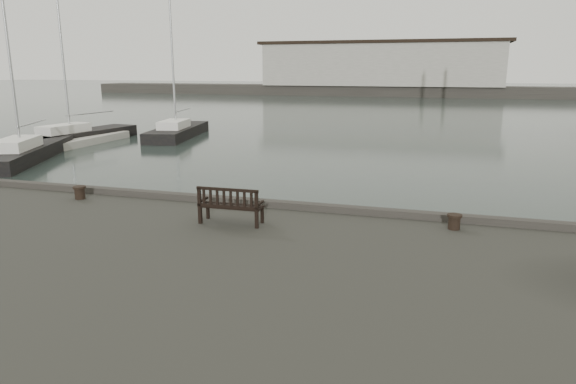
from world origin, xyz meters
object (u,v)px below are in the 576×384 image
at_px(bench, 231,212).
at_px(bollard_right, 454,222).
at_px(yacht_c, 25,156).
at_px(bollard_left, 80,193).
at_px(yacht_b, 77,139).
at_px(yacht_d, 178,134).

height_order(bench, bollard_right, bench).
distance_m(bollard_right, yacht_c, 26.93).
bearing_deg(yacht_c, bench, -57.76).
height_order(bollard_left, yacht_b, yacht_b).
bearing_deg(yacht_d, bench, -70.27).
xyz_separation_m(bollard_left, yacht_b, (-15.73, 19.35, -1.50)).
distance_m(bollard_right, yacht_b, 32.50).
bearing_deg(bollard_left, bench, -10.89).
distance_m(bench, bollard_right, 5.35).
bearing_deg(yacht_d, yacht_b, -150.76).
bearing_deg(yacht_d, bollard_left, -78.87).
xyz_separation_m(bollard_right, yacht_d, (-20.46, 24.13, -1.51)).
xyz_separation_m(bollard_right, yacht_c, (-24.03, 12.06, -1.50)).
relative_size(bollard_right, yacht_d, 0.03).
xyz_separation_m(yacht_c, yacht_d, (3.57, 12.07, -0.01)).
distance_m(bollard_left, bollard_right, 10.42).
distance_m(bench, bollard_left, 5.28).
bearing_deg(yacht_c, bollard_right, -49.42).
height_order(bench, bollard_left, bench).
distance_m(yacht_b, yacht_c, 7.50).
relative_size(yacht_b, yacht_d, 1.16).
xyz_separation_m(bollard_left, yacht_d, (-10.04, 24.23, -1.52)).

